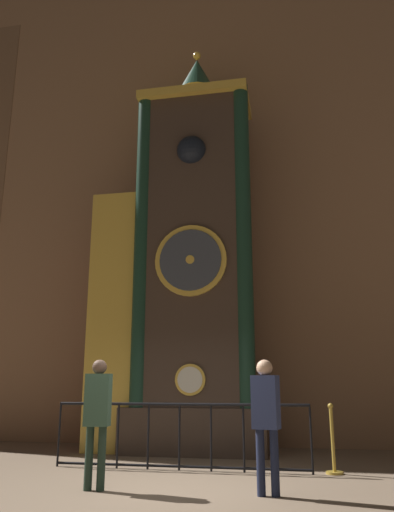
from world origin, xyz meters
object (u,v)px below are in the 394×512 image
clock_tower (182,267)px  stanchion_post (333,450)px  visitor_near (98,410)px  visitor_far (266,412)px

clock_tower → stanchion_post: 5.12m
clock_tower → visitor_near: clock_tower is taller
visitor_near → stanchion_post: (3.27, 1.94, -0.68)m
clock_tower → stanchion_post: (2.96, -2.06, -3.64)m
stanchion_post → clock_tower: bearing=145.2°
visitor_near → visitor_far: 2.32m
visitor_near → stanchion_post: bearing=24.1°
clock_tower → visitor_near: 4.98m
visitor_near → clock_tower: bearing=79.1°
clock_tower → visitor_near: bearing=-94.3°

